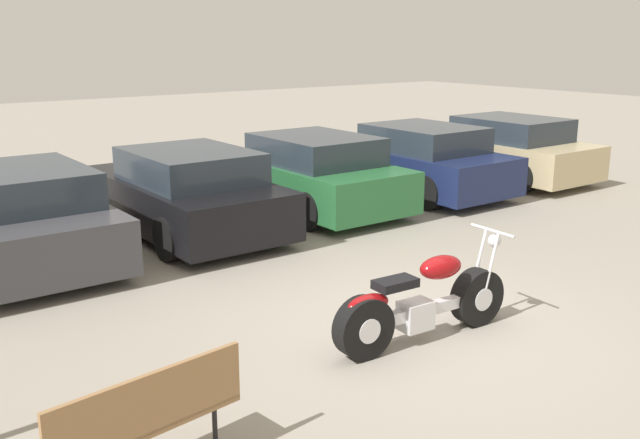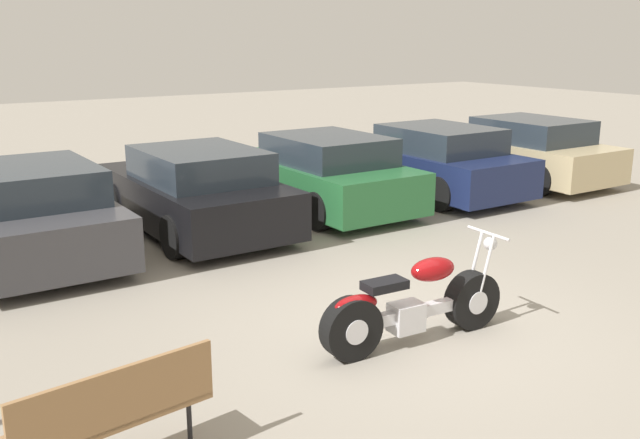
{
  "view_description": "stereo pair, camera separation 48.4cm",
  "coord_description": "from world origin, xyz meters",
  "px_view_note": "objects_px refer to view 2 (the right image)",
  "views": [
    {
      "loc": [
        -5.18,
        -5.14,
        3.09
      ],
      "look_at": [
        -0.07,
        1.77,
        0.85
      ],
      "focal_mm": 40.0,
      "sensor_mm": 36.0,
      "label": 1
    },
    {
      "loc": [
        -4.79,
        -5.41,
        3.09
      ],
      "look_at": [
        -0.07,
        1.77,
        0.85
      ],
      "focal_mm": 40.0,
      "sensor_mm": 36.0,
      "label": 2
    }
  ],
  "objects_px": {
    "motorcycle": "(412,306)",
    "parked_car_dark_grey": "(30,213)",
    "parked_car_black": "(196,192)",
    "parked_car_green": "(322,174)",
    "parked_car_navy": "(433,162)",
    "parked_car_champagne": "(524,151)",
    "park_bench": "(113,410)"
  },
  "relations": [
    {
      "from": "parked_car_dark_grey",
      "to": "parked_car_champagne",
      "type": "relative_size",
      "value": 1.0
    },
    {
      "from": "parked_car_navy",
      "to": "parked_car_champagne",
      "type": "xyz_separation_m",
      "value": [
        2.53,
        -0.1,
        0.0
      ]
    },
    {
      "from": "motorcycle",
      "to": "parked_car_green",
      "type": "bearing_deg",
      "value": 65.48
    },
    {
      "from": "parked_car_black",
      "to": "parked_car_champagne",
      "type": "relative_size",
      "value": 1.0
    },
    {
      "from": "parked_car_black",
      "to": "parked_car_champagne",
      "type": "bearing_deg",
      "value": -0.72
    },
    {
      "from": "motorcycle",
      "to": "parked_car_green",
      "type": "distance_m",
      "value": 5.93
    },
    {
      "from": "parked_car_champagne",
      "to": "park_bench",
      "type": "xyz_separation_m",
      "value": [
        -10.79,
        -5.78,
        -0.1
      ]
    },
    {
      "from": "parked_car_navy",
      "to": "parked_car_champagne",
      "type": "bearing_deg",
      "value": -2.27
    },
    {
      "from": "parked_car_green",
      "to": "parked_car_navy",
      "type": "xyz_separation_m",
      "value": [
        2.53,
        -0.14,
        0.0
      ]
    },
    {
      "from": "parked_car_black",
      "to": "parked_car_green",
      "type": "relative_size",
      "value": 1.0
    },
    {
      "from": "motorcycle",
      "to": "parked_car_champagne",
      "type": "height_order",
      "value": "parked_car_champagne"
    },
    {
      "from": "parked_car_green",
      "to": "park_bench",
      "type": "relative_size",
      "value": 2.67
    },
    {
      "from": "parked_car_champagne",
      "to": "parked_car_black",
      "type": "bearing_deg",
      "value": 179.28
    },
    {
      "from": "parked_car_dark_grey",
      "to": "park_bench",
      "type": "xyz_separation_m",
      "value": [
        -0.68,
        -5.84,
        -0.1
      ]
    },
    {
      "from": "parked_car_dark_grey",
      "to": "parked_car_black",
      "type": "xyz_separation_m",
      "value": [
        2.53,
        0.03,
        0.0
      ]
    },
    {
      "from": "parked_car_navy",
      "to": "parked_car_champagne",
      "type": "relative_size",
      "value": 1.0
    },
    {
      "from": "parked_car_green",
      "to": "parked_car_champagne",
      "type": "relative_size",
      "value": 1.0
    },
    {
      "from": "parked_car_navy",
      "to": "parked_car_champagne",
      "type": "height_order",
      "value": "same"
    },
    {
      "from": "parked_car_black",
      "to": "parked_car_green",
      "type": "bearing_deg",
      "value": 3.38
    },
    {
      "from": "parked_car_dark_grey",
      "to": "parked_car_champagne",
      "type": "xyz_separation_m",
      "value": [
        10.12,
        -0.06,
        0.0
      ]
    },
    {
      "from": "motorcycle",
      "to": "parked_car_navy",
      "type": "distance_m",
      "value": 7.24
    },
    {
      "from": "parked_car_green",
      "to": "parked_car_champagne",
      "type": "xyz_separation_m",
      "value": [
        5.06,
        -0.24,
        0.0
      ]
    },
    {
      "from": "parked_car_black",
      "to": "motorcycle",
      "type": "bearing_deg",
      "value": -89.25
    },
    {
      "from": "parked_car_dark_grey",
      "to": "parked_car_navy",
      "type": "bearing_deg",
      "value": 0.29
    },
    {
      "from": "parked_car_dark_grey",
      "to": "parked_car_champagne",
      "type": "distance_m",
      "value": 10.12
    },
    {
      "from": "parked_car_black",
      "to": "parked_car_green",
      "type": "distance_m",
      "value": 2.53
    },
    {
      "from": "parked_car_green",
      "to": "park_bench",
      "type": "height_order",
      "value": "parked_car_green"
    },
    {
      "from": "motorcycle",
      "to": "parked_car_dark_grey",
      "type": "height_order",
      "value": "parked_car_dark_grey"
    },
    {
      "from": "parked_car_dark_grey",
      "to": "parked_car_black",
      "type": "height_order",
      "value": "same"
    },
    {
      "from": "motorcycle",
      "to": "parked_car_green",
      "type": "relative_size",
      "value": 0.53
    },
    {
      "from": "park_bench",
      "to": "motorcycle",
      "type": "bearing_deg",
      "value": 10.86
    },
    {
      "from": "motorcycle",
      "to": "parked_car_dark_grey",
      "type": "bearing_deg",
      "value": 116.51
    }
  ]
}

